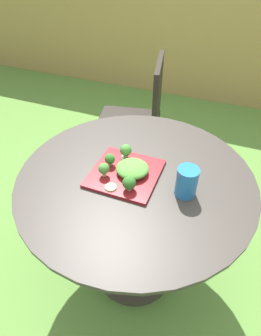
% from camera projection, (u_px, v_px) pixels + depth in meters
% --- Properties ---
extents(ground_plane, '(12.00, 12.00, 0.00)m').
position_uv_depth(ground_plane, '(134.00, 268.00, 1.66)').
color(ground_plane, '#568438').
extents(bamboo_fence, '(8.00, 0.08, 1.41)m').
position_uv_depth(bamboo_fence, '(217.00, 33.00, 2.82)').
color(bamboo_fence, '#9E7F47').
rests_on(bamboo_fence, ground_plane).
extents(patio_table, '(0.99, 0.99, 0.73)m').
position_uv_depth(patio_table, '(135.00, 213.00, 1.33)').
color(patio_table, '#38332D').
rests_on(patio_table, ground_plane).
extents(patio_chair, '(0.52, 0.52, 0.90)m').
position_uv_depth(patio_chair, '(140.00, 114.00, 1.97)').
color(patio_chair, black).
rests_on(patio_chair, ground_plane).
extents(salad_plate, '(0.27, 0.27, 0.01)m').
position_uv_depth(salad_plate, '(125.00, 173.00, 1.18)').
color(salad_plate, maroon).
rests_on(salad_plate, patio_table).
extents(drinking_glass, '(0.08, 0.08, 0.12)m').
position_uv_depth(drinking_glass, '(186.00, 183.00, 1.07)').
color(drinking_glass, '#236BA8').
rests_on(drinking_glass, patio_table).
extents(fork, '(0.07, 0.15, 0.00)m').
position_uv_depth(fork, '(123.00, 165.00, 1.21)').
color(fork, silver).
rests_on(fork, salad_plate).
extents(lettuce_mound, '(0.13, 0.13, 0.04)m').
position_uv_depth(lettuce_mound, '(132.00, 168.00, 1.16)').
color(lettuce_mound, '#519338').
rests_on(lettuce_mound, salad_plate).
extents(broccoli_floret_0, '(0.04, 0.04, 0.06)m').
position_uv_depth(broccoli_floret_0, '(110.00, 159.00, 1.19)').
color(broccoli_floret_0, '#99B770').
rests_on(broccoli_floret_0, salad_plate).
extents(broccoli_floret_1, '(0.04, 0.04, 0.06)m').
position_uv_depth(broccoli_floret_1, '(104.00, 169.00, 1.13)').
color(broccoli_floret_1, '#99B770').
rests_on(broccoli_floret_1, salad_plate).
extents(broccoli_floret_2, '(0.05, 0.05, 0.06)m').
position_uv_depth(broccoli_floret_2, '(129.00, 183.00, 1.08)').
color(broccoli_floret_2, '#99B770').
rests_on(broccoli_floret_2, salad_plate).
extents(broccoli_floret_3, '(0.05, 0.05, 0.07)m').
position_uv_depth(broccoli_floret_3, '(126.00, 150.00, 1.22)').
color(broccoli_floret_3, '#99B770').
rests_on(broccoli_floret_3, salad_plate).
extents(cucumber_slice_0, '(0.05, 0.05, 0.01)m').
position_uv_depth(cucumber_slice_0, '(111.00, 187.00, 1.10)').
color(cucumber_slice_0, '#8EB766').
rests_on(cucumber_slice_0, salad_plate).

